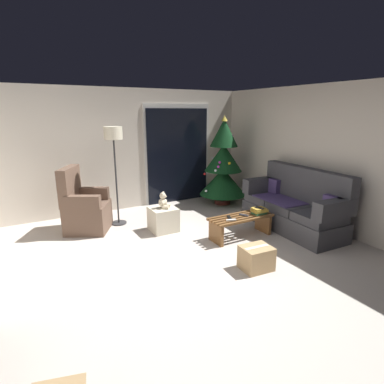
{
  "coord_description": "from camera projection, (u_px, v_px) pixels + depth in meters",
  "views": [
    {
      "loc": [
        -1.82,
        -3.22,
        2.05
      ],
      "look_at": [
        0.4,
        0.7,
        0.85
      ],
      "focal_mm": 28.67,
      "sensor_mm": 36.0,
      "label": 1
    }
  ],
  "objects": [
    {
      "name": "ground_plane",
      "position": [
        192.0,
        269.0,
        4.1
      ],
      "size": [
        7.0,
        7.0,
        0.0
      ],
      "primitive_type": "plane",
      "color": "#BCB2A8"
    },
    {
      "name": "wall_back",
      "position": [
        119.0,
        150.0,
        6.35
      ],
      "size": [
        5.72,
        0.12,
        2.5
      ],
      "primitive_type": "cube",
      "color": "beige",
      "rests_on": "ground"
    },
    {
      "name": "wall_right",
      "position": [
        340.0,
        160.0,
        5.14
      ],
      "size": [
        0.12,
        6.0,
        2.5
      ],
      "primitive_type": "cube",
      "color": "beige",
      "rests_on": "ground"
    },
    {
      "name": "patio_door_frame",
      "position": [
        178.0,
        154.0,
        6.96
      ],
      "size": [
        1.6,
        0.02,
        2.2
      ],
      "primitive_type": "cube",
      "color": "silver",
      "rests_on": "ground"
    },
    {
      "name": "patio_door_glass",
      "position": [
        178.0,
        156.0,
        6.96
      ],
      "size": [
        1.5,
        0.02,
        2.1
      ],
      "primitive_type": "cube",
      "color": "black",
      "rests_on": "ground"
    },
    {
      "name": "couch",
      "position": [
        295.0,
        207.0,
        5.43
      ],
      "size": [
        0.89,
        1.98,
        1.08
      ],
      "color": "#3D3D42",
      "rests_on": "ground"
    },
    {
      "name": "coffee_table",
      "position": [
        241.0,
        223.0,
        5.07
      ],
      "size": [
        1.1,
        0.4,
        0.37
      ],
      "color": "brown",
      "rests_on": "ground"
    },
    {
      "name": "remote_graphite",
      "position": [
        244.0,
        215.0,
        5.05
      ],
      "size": [
        0.11,
        0.16,
        0.02
      ],
      "primitive_type": "cube",
      "rotation": [
        0.0,
        0.0,
        3.6
      ],
      "color": "#333338",
      "rests_on": "coffee_table"
    },
    {
      "name": "remote_black",
      "position": [
        229.0,
        217.0,
        4.94
      ],
      "size": [
        0.1,
        0.16,
        0.02
      ],
      "primitive_type": "cube",
      "rotation": [
        0.0,
        0.0,
        5.9
      ],
      "color": "black",
      "rests_on": "coffee_table"
    },
    {
      "name": "remote_white",
      "position": [
        231.0,
        220.0,
        4.83
      ],
      "size": [
        0.16,
        0.09,
        0.02
      ],
      "primitive_type": "cube",
      "rotation": [
        0.0,
        0.0,
        1.29
      ],
      "color": "silver",
      "rests_on": "coffee_table"
    },
    {
      "name": "book_stack",
      "position": [
        259.0,
        211.0,
        5.13
      ],
      "size": [
        0.27,
        0.2,
        0.1
      ],
      "color": "#337042",
      "rests_on": "coffee_table"
    },
    {
      "name": "cell_phone",
      "position": [
        259.0,
        208.0,
        5.12
      ],
      "size": [
        0.11,
        0.16,
        0.01
      ],
      "primitive_type": "cube",
      "rotation": [
        0.0,
        0.0,
        0.35
      ],
      "color": "black",
      "rests_on": "book_stack"
    },
    {
      "name": "christmas_tree",
      "position": [
        223.0,
        166.0,
        6.77
      ],
      "size": [
        1.04,
        1.04,
        1.95
      ],
      "color": "#4C1E19",
      "rests_on": "ground"
    },
    {
      "name": "armchair",
      "position": [
        84.0,
        208.0,
        5.33
      ],
      "size": [
        0.93,
        0.93,
        1.13
      ],
      "color": "brown",
      "rests_on": "ground"
    },
    {
      "name": "floor_lamp",
      "position": [
        114.0,
        143.0,
        5.36
      ],
      "size": [
        0.32,
        0.32,
        1.78
      ],
      "color": "#2D2D30",
      "rests_on": "ground"
    },
    {
      "name": "ottoman",
      "position": [
        163.0,
        219.0,
        5.36
      ],
      "size": [
        0.44,
        0.44,
        0.42
      ],
      "primitive_type": "cube",
      "color": "beige",
      "rests_on": "ground"
    },
    {
      "name": "teddy_bear_cream",
      "position": [
        163.0,
        201.0,
        5.27
      ],
      "size": [
        0.22,
        0.21,
        0.29
      ],
      "color": "beige",
      "rests_on": "ottoman"
    },
    {
      "name": "cardboard_box_taped_mid_floor",
      "position": [
        256.0,
        258.0,
        4.06
      ],
      "size": [
        0.42,
        0.36,
        0.32
      ],
      "color": "tan",
      "rests_on": "ground"
    }
  ]
}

